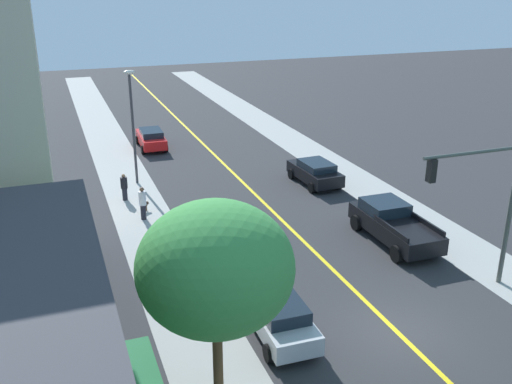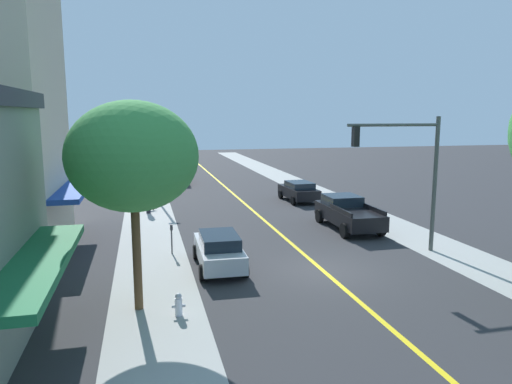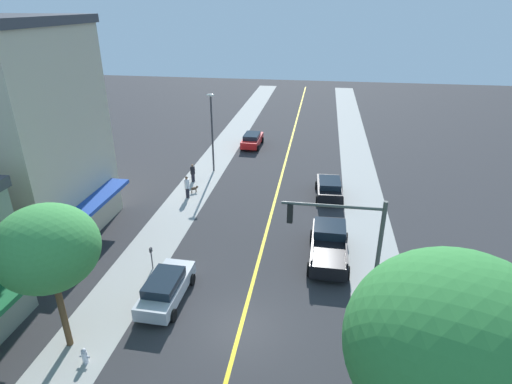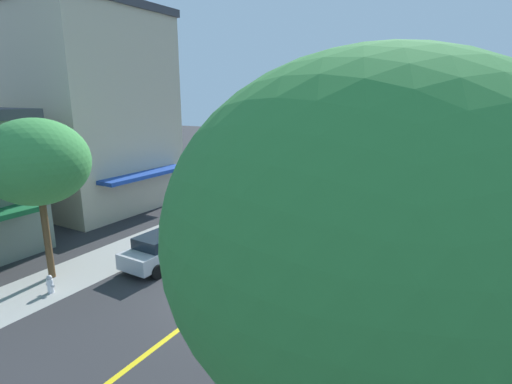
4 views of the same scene
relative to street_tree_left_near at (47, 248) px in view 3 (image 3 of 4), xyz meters
name	(u,v)px [view 3 (image 3 of 4)]	position (x,y,z in m)	size (l,w,h in m)	color
ground_plane	(241,328)	(7.47, 2.25, -5.11)	(140.00, 140.00, 0.00)	#2D2D30
sidewalk_left	(106,312)	(0.56, 2.25, -5.11)	(3.15, 126.00, 0.01)	#9E9E99
sidewalk_right	(390,344)	(14.37, 2.25, -5.11)	(3.15, 126.00, 0.01)	#9E9E99
road_centerline_stripe	(241,327)	(7.47, 2.25, -5.11)	(0.20, 126.00, 0.00)	yellow
pale_office_building	(14,136)	(-7.76, 8.93, 1.66)	(9.55, 9.22, 13.54)	beige
street_tree_left_near	(47,248)	(0.00, 0.00, 0.00)	(4.19, 4.19, 6.91)	brown
street_tree_right_corner	(455,347)	(14.51, -3.87, 0.78)	(5.89, 5.89, 8.40)	brown
fire_hydrant	(85,356)	(1.26, -0.87, -4.74)	(0.44, 0.24, 0.76)	silver
parking_meter	(151,255)	(1.48, 6.22, -4.19)	(0.12, 0.18, 1.40)	#4C4C51
traffic_light_mast	(349,241)	(12.25, 3.90, -0.85)	(4.60, 0.32, 6.37)	#474C47
street_lamp	(212,125)	(1.17, 21.88, -0.80)	(0.70, 0.36, 7.07)	#38383D
red_sedan_left_curb	(252,140)	(3.49, 29.45, -4.33)	(2.02, 4.43, 1.46)	red
black_sedan_right_curb	(329,188)	(11.62, 17.85, -4.32)	(2.24, 4.33, 1.50)	black
silver_sedan_left_curb	(166,288)	(3.30, 3.63, -4.31)	(2.02, 4.47, 1.52)	#B7BABF
black_pickup_truck	(329,244)	(11.59, 9.02, -4.20)	(2.40, 5.57, 1.78)	black
pedestrian_white_shirt	(187,186)	(0.55, 15.93, -4.15)	(0.38, 0.38, 1.82)	black
pedestrian_black_shirt	(193,173)	(0.03, 19.16, -4.29)	(0.40, 0.40, 1.59)	black
small_dog	(194,188)	(0.79, 16.98, -4.77)	(0.60, 0.59, 0.51)	#4C3828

